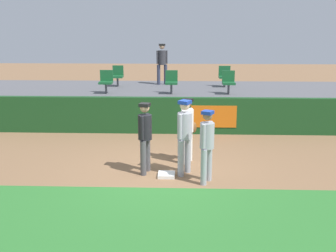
% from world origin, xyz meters
% --- Properties ---
extents(ground_plane, '(60.00, 60.00, 0.00)m').
position_xyz_m(ground_plane, '(0.00, 0.00, 0.00)').
color(ground_plane, '#846042').
extents(grass_foreground_strip, '(18.00, 2.80, 0.01)m').
position_xyz_m(grass_foreground_strip, '(0.00, -2.29, 0.00)').
color(grass_foreground_strip, '#2D722D').
rests_on(grass_foreground_strip, ground_plane).
extents(first_base, '(0.40, 0.40, 0.08)m').
position_xyz_m(first_base, '(0.11, -0.16, 0.04)').
color(first_base, white).
rests_on(first_base, ground_plane).
extents(player_fielder_home, '(0.50, 0.46, 1.71)m').
position_xyz_m(player_fielder_home, '(0.61, 0.91, 0.98)').
color(player_fielder_home, white).
rests_on(player_fielder_home, ground_plane).
extents(player_runner_visitor, '(0.43, 0.43, 1.69)m').
position_xyz_m(player_runner_visitor, '(1.04, -0.52, 0.98)').
color(player_runner_visitor, '#9EA3AD').
rests_on(player_runner_visitor, ground_plane).
extents(player_coach_visitor, '(0.47, 0.47, 1.82)m').
position_xyz_m(player_coach_visitor, '(0.53, 0.01, 1.06)').
color(player_coach_visitor, '#9EA3AD').
rests_on(player_coach_visitor, ground_plane).
extents(player_umpire, '(0.40, 0.48, 1.74)m').
position_xyz_m(player_umpire, '(-0.42, 0.07, 1.01)').
color(player_umpire, '#4C4C51').
rests_on(player_umpire, ground_plane).
extents(field_wall, '(18.00, 0.26, 1.22)m').
position_xyz_m(field_wall, '(0.01, 3.88, 0.61)').
color(field_wall, '#19471E').
rests_on(field_wall, ground_plane).
extents(bleacher_platform, '(18.00, 4.80, 1.11)m').
position_xyz_m(bleacher_platform, '(0.00, 6.45, 0.56)').
color(bleacher_platform, '#59595E').
rests_on(bleacher_platform, ground_plane).
extents(seat_front_left, '(0.47, 0.44, 0.84)m').
position_xyz_m(seat_front_left, '(-2.33, 5.32, 1.59)').
color(seat_front_left, '#4C4C51').
rests_on(seat_front_left, bleacher_platform).
extents(seat_front_right, '(0.45, 0.44, 0.84)m').
position_xyz_m(seat_front_right, '(2.13, 5.32, 1.58)').
color(seat_front_right, '#4C4C51').
rests_on(seat_front_right, bleacher_platform).
extents(seat_back_left, '(0.44, 0.44, 0.84)m').
position_xyz_m(seat_back_left, '(-2.19, 7.12, 1.58)').
color(seat_back_left, '#4C4C51').
rests_on(seat_back_left, bleacher_platform).
extents(seat_front_center, '(0.44, 0.44, 0.84)m').
position_xyz_m(seat_front_center, '(0.06, 5.32, 1.58)').
color(seat_front_center, '#4C4C51').
rests_on(seat_front_center, bleacher_platform).
extents(seat_back_right, '(0.47, 0.44, 0.84)m').
position_xyz_m(seat_back_right, '(2.17, 7.12, 1.59)').
color(seat_back_right, '#4C4C51').
rests_on(seat_back_right, bleacher_platform).
extents(spectator_hooded, '(0.46, 0.40, 1.69)m').
position_xyz_m(spectator_hooded, '(-0.40, 7.72, 2.09)').
color(spectator_hooded, '#33384C').
rests_on(spectator_hooded, bleacher_platform).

